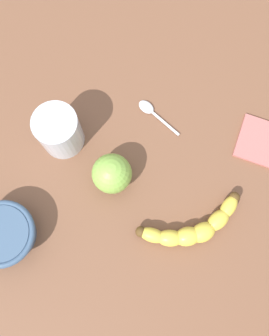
# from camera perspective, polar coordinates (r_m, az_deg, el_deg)

# --- Properties ---
(wooden_tabletop) EXTENTS (1.20, 1.20, 0.03)m
(wooden_tabletop) POSITION_cam_1_polar(r_m,az_deg,el_deg) (0.71, -1.96, -1.80)
(wooden_tabletop) COLOR brown
(wooden_tabletop) RESTS_ON ground
(banana) EXTENTS (0.14, 0.18, 0.04)m
(banana) POSITION_cam_1_polar(r_m,az_deg,el_deg) (0.67, 9.69, -9.68)
(banana) COLOR yellow
(banana) RESTS_ON wooden_tabletop
(smoothie_glass) EXTENTS (0.09, 0.09, 0.09)m
(smoothie_glass) POSITION_cam_1_polar(r_m,az_deg,el_deg) (0.69, -12.20, 5.85)
(smoothie_glass) COLOR silver
(smoothie_glass) RESTS_ON wooden_tabletop
(ceramic_bowl) EXTENTS (0.12, 0.12, 0.05)m
(ceramic_bowl) POSITION_cam_1_polar(r_m,az_deg,el_deg) (0.69, -20.56, -10.12)
(ceramic_bowl) COLOR #3D5675
(ceramic_bowl) RESTS_ON wooden_tabletop
(green_apple_fruit) EXTENTS (0.08, 0.08, 0.08)m
(green_apple_fruit) POSITION_cam_1_polar(r_m,az_deg,el_deg) (0.66, -3.73, -0.93)
(green_apple_fruit) COLOR #84B747
(green_apple_fruit) RESTS_ON wooden_tabletop
(teaspoon) EXTENTS (0.11, 0.03, 0.01)m
(teaspoon) POSITION_cam_1_polar(r_m,az_deg,el_deg) (0.74, 2.33, 9.64)
(teaspoon) COLOR silver
(teaspoon) RESTS_ON wooden_tabletop
(folded_napkin) EXTENTS (0.13, 0.12, 0.01)m
(folded_napkin) POSITION_cam_1_polar(r_m,az_deg,el_deg) (0.76, 20.68, 3.82)
(folded_napkin) COLOR #BC6660
(folded_napkin) RESTS_ON wooden_tabletop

